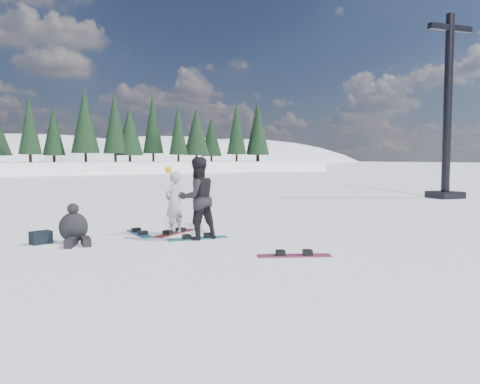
% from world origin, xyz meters
% --- Properties ---
extents(ground, '(420.00, 420.00, 0.00)m').
position_xyz_m(ground, '(0.00, 0.00, 0.00)').
color(ground, white).
rests_on(ground, ground).
extents(lift_tower, '(2.50, 1.62, 9.07)m').
position_xyz_m(lift_tower, '(14.88, 4.91, 3.69)').
color(lift_tower, black).
rests_on(lift_tower, ground).
extents(snowboarder_woman, '(0.71, 0.60, 1.80)m').
position_xyz_m(snowboarder_woman, '(-1.20, 1.55, 0.84)').
color(snowboarder_woman, gray).
rests_on(snowboarder_woman, ground).
extents(snowboarder_man, '(0.99, 0.78, 2.04)m').
position_xyz_m(snowboarder_man, '(-1.02, 0.50, 1.02)').
color(snowboarder_man, black).
rests_on(snowboarder_man, ground).
extents(seated_rider, '(0.79, 1.18, 0.94)m').
position_xyz_m(seated_rider, '(-3.76, 1.53, 0.36)').
color(seated_rider, black).
rests_on(seated_rider, ground).
extents(gear_bag, '(0.51, 0.41, 0.30)m').
position_xyz_m(gear_bag, '(-4.46, 1.79, 0.15)').
color(gear_bag, black).
rests_on(gear_bag, ground).
extents(snowboard_woman, '(1.44, 1.00, 0.03)m').
position_xyz_m(snowboard_woman, '(-1.19, 1.56, 0.01)').
color(snowboard_woman, maroon).
rests_on(snowboard_woman, ground).
extents(snowboard_man, '(1.52, 0.49, 0.03)m').
position_xyz_m(snowboard_man, '(-1.02, 0.50, 0.01)').
color(snowboard_man, teal).
rests_on(snowboard_man, ground).
extents(snowboard_loose_a, '(0.31, 1.51, 0.03)m').
position_xyz_m(snowboard_loose_a, '(-2.02, 1.95, 0.01)').
color(snowboard_loose_a, '#1B6697').
rests_on(snowboard_loose_a, ground).
extents(snowboard_loose_b, '(1.46, 0.94, 0.03)m').
position_xyz_m(snowboard_loose_b, '(-0.23, -2.37, 0.01)').
color(snowboard_loose_b, '#9E2255').
rests_on(snowboard_loose_b, ground).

